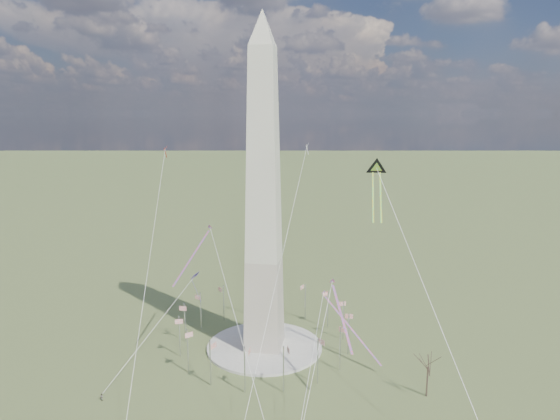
% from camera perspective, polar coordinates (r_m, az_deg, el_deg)
% --- Properties ---
extents(ground, '(2000.00, 2000.00, 0.00)m').
position_cam_1_polar(ground, '(162.48, -1.78, -15.45)').
color(ground, '#486130').
rests_on(ground, ground).
extents(plaza, '(36.00, 36.00, 0.80)m').
position_cam_1_polar(plaza, '(162.30, -1.78, -15.32)').
color(plaza, beige).
rests_on(plaza, ground).
extents(washington_monument, '(15.56, 15.56, 100.00)m').
position_cam_1_polar(washington_monument, '(147.58, -1.89, 1.48)').
color(washington_monument, '#B8A89A').
rests_on(washington_monument, plaza).
extents(flagpole_ring, '(54.40, 54.40, 13.00)m').
position_cam_1_polar(flagpole_ring, '(159.38, -1.80, -13.11)').
color(flagpole_ring, silver).
rests_on(flagpole_ring, ground).
extents(tree_near, '(7.01, 7.01, 12.27)m').
position_cam_1_polar(tree_near, '(139.42, 16.57, -16.62)').
color(tree_near, '#4D362E').
rests_on(tree_near, ground).
extents(person_west, '(1.09, 0.96, 1.86)m').
position_cam_1_polar(person_west, '(143.75, -19.71, -19.47)').
color(person_west, gray).
rests_on(person_west, ground).
extents(kite_delta_black, '(7.10, 19.19, 16.03)m').
position_cam_1_polar(kite_delta_black, '(149.53, 10.97, 4.37)').
color(kite_delta_black, black).
rests_on(kite_delta_black, ground).
extents(kite_diamond_purple, '(2.62, 3.45, 10.08)m').
position_cam_1_polar(kite_diamond_purple, '(156.70, -9.66, -7.75)').
color(kite_diamond_purple, navy).
rests_on(kite_diamond_purple, ground).
extents(kite_streamer_left, '(7.48, 18.45, 13.16)m').
position_cam_1_polar(kite_streamer_left, '(134.22, 6.77, -10.90)').
color(kite_streamer_left, '#FF2828').
rests_on(kite_streamer_left, ground).
extents(kite_streamer_mid, '(6.38, 19.83, 13.88)m').
position_cam_1_polar(kite_streamer_mid, '(151.04, -9.41, -4.27)').
color(kite_streamer_mid, '#FF2828').
rests_on(kite_streamer_mid, ground).
extents(kite_streamer_right, '(19.17, 16.46, 16.41)m').
position_cam_1_polar(kite_streamer_right, '(154.73, 7.10, -11.98)').
color(kite_streamer_right, '#FF2828').
rests_on(kite_streamer_right, ground).
extents(kite_small_red, '(1.24, 1.83, 4.54)m').
position_cam_1_polar(kite_small_red, '(192.03, -12.96, 6.78)').
color(kite_small_red, red).
rests_on(kite_small_red, ground).
extents(kite_small_white, '(1.27, 1.95, 4.26)m').
position_cam_1_polar(kite_small_white, '(184.71, 3.14, 7.30)').
color(kite_small_white, white).
rests_on(kite_small_white, ground).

